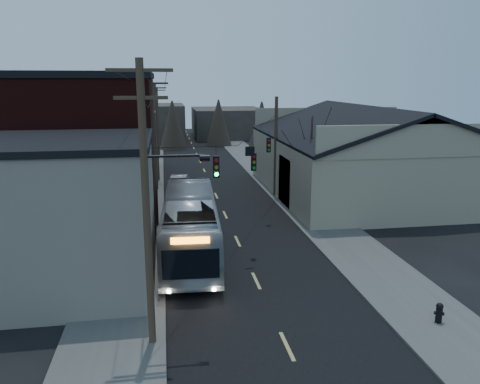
# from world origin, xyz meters

# --- Properties ---
(ground) EXTENTS (160.00, 160.00, 0.00)m
(ground) POSITION_xyz_m (0.00, 0.00, 0.00)
(ground) COLOR black
(ground) RESTS_ON ground
(road_surface) EXTENTS (9.00, 110.00, 0.02)m
(road_surface) POSITION_xyz_m (0.00, 30.00, 0.01)
(road_surface) COLOR black
(road_surface) RESTS_ON ground
(sidewalk_left) EXTENTS (4.00, 110.00, 0.12)m
(sidewalk_left) POSITION_xyz_m (-6.50, 30.00, 0.06)
(sidewalk_left) COLOR #474744
(sidewalk_left) RESTS_ON ground
(sidewalk_right) EXTENTS (4.00, 110.00, 0.12)m
(sidewalk_right) POSITION_xyz_m (6.50, 30.00, 0.06)
(sidewalk_right) COLOR #474744
(sidewalk_right) RESTS_ON ground
(building_clapboard) EXTENTS (8.00, 8.00, 7.00)m
(building_clapboard) POSITION_xyz_m (-9.00, 9.00, 3.50)
(building_clapboard) COLOR slate
(building_clapboard) RESTS_ON ground
(building_brick) EXTENTS (10.00, 12.00, 10.00)m
(building_brick) POSITION_xyz_m (-10.00, 20.00, 5.00)
(building_brick) COLOR black
(building_brick) RESTS_ON ground
(building_left_far) EXTENTS (9.00, 14.00, 7.00)m
(building_left_far) POSITION_xyz_m (-9.50, 36.00, 3.50)
(building_left_far) COLOR #302B26
(building_left_far) RESTS_ON ground
(warehouse) EXTENTS (16.16, 20.60, 7.73)m
(warehouse) POSITION_xyz_m (13.00, 25.00, 2.70)
(warehouse) COLOR gray
(warehouse) RESTS_ON ground
(building_far_left) EXTENTS (10.00, 12.00, 6.00)m
(building_far_left) POSITION_xyz_m (-6.00, 65.00, 3.00)
(building_far_left) COLOR #302B26
(building_far_left) RESTS_ON ground
(building_far_right) EXTENTS (12.00, 14.00, 5.00)m
(building_far_right) POSITION_xyz_m (7.00, 70.00, 2.50)
(building_far_right) COLOR #302B26
(building_far_right) RESTS_ON ground
(bare_tree) EXTENTS (0.40, 0.40, 7.20)m
(bare_tree) POSITION_xyz_m (6.50, 20.00, 3.60)
(bare_tree) COLOR black
(bare_tree) RESTS_ON ground
(utility_lines) EXTENTS (11.24, 45.28, 10.50)m
(utility_lines) POSITION_xyz_m (-3.11, 24.14, 4.95)
(utility_lines) COLOR #382B1E
(utility_lines) RESTS_ON ground
(bus) EXTENTS (3.60, 12.77, 3.52)m
(bus) POSITION_xyz_m (-3.00, 12.47, 1.76)
(bus) COLOR #9EA4A9
(bus) RESTS_ON ground
(parked_car) EXTENTS (2.01, 4.37, 1.39)m
(parked_car) POSITION_xyz_m (-3.14, 28.35, 0.69)
(parked_car) COLOR #9A9BA1
(parked_car) RESTS_ON ground
(fire_hydrant) EXTENTS (0.41, 0.29, 0.85)m
(fire_hydrant) POSITION_xyz_m (6.54, 2.58, 0.58)
(fire_hydrant) COLOR black
(fire_hydrant) RESTS_ON sidewalk_right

